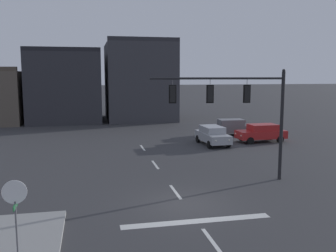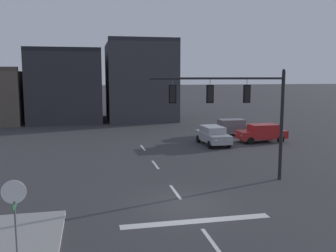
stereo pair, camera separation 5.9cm
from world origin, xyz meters
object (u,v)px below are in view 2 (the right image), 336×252
car_lot_nearside (262,133)px  car_lot_farside (213,135)px  stop_sign (14,201)px  car_lot_middle (230,127)px  signal_mast_near_side (239,104)px

car_lot_nearside → car_lot_farside: size_ratio=1.00×
stop_sign → car_lot_middle: stop_sign is taller
signal_mast_near_side → car_lot_middle: 16.58m
signal_mast_near_side → car_lot_nearside: signal_mast_near_side is taller
car_lot_middle → car_lot_nearside: bearing=-70.6°
stop_sign → car_lot_nearside: 25.79m
signal_mast_near_side → car_lot_farside: 11.57m
stop_sign → car_lot_middle: 28.05m
stop_sign → signal_mast_near_side: bearing=36.0°
stop_sign → car_lot_farside: (12.77, 18.50, -1.29)m
signal_mast_near_side → car_lot_farside: size_ratio=1.68×
signal_mast_near_side → stop_sign: (-10.60, -7.71, -2.30)m
car_lot_middle → car_lot_farside: (-3.33, -4.43, 0.00)m
stop_sign → car_lot_nearside: stop_sign is taller
signal_mast_near_side → car_lot_farside: (2.17, 10.79, -3.59)m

